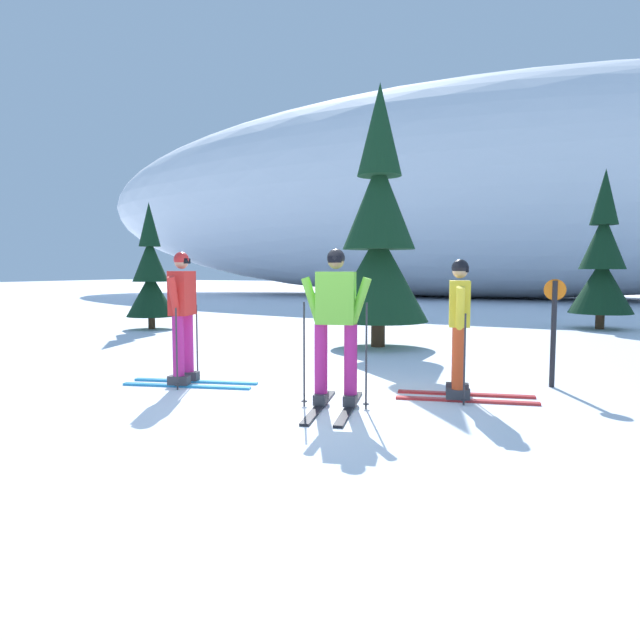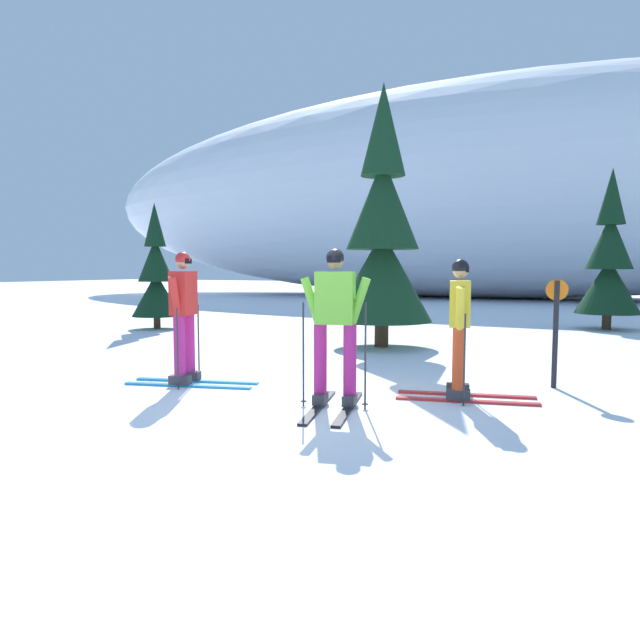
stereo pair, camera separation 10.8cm
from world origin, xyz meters
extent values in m
plane|color=white|center=(0.00, 0.00, 0.00)|extent=(120.00, 120.00, 0.00)
cube|color=black|center=(0.68, 0.31, 0.01)|extent=(0.49, 1.59, 0.03)
cube|color=black|center=(0.35, 0.23, 0.01)|extent=(0.49, 1.59, 0.03)
cube|color=#38383D|center=(0.66, 0.41, 0.09)|extent=(0.20, 0.31, 0.12)
cube|color=#38383D|center=(0.32, 0.33, 0.09)|extent=(0.20, 0.31, 0.12)
cylinder|color=#B7237A|center=(0.66, 0.41, 0.55)|extent=(0.15, 0.15, 0.80)
cylinder|color=#B7237A|center=(0.32, 0.33, 0.55)|extent=(0.15, 0.15, 0.80)
cube|color=#75C638|center=(0.49, 0.37, 1.25)|extent=(0.48, 0.34, 0.59)
cylinder|color=#75C638|center=(0.75, 0.43, 1.20)|extent=(0.29, 0.16, 0.58)
cylinder|color=#75C638|center=(0.23, 0.30, 1.20)|extent=(0.29, 0.16, 0.58)
sphere|color=#A37556|center=(0.49, 0.37, 1.67)|extent=(0.19, 0.19, 0.19)
sphere|color=black|center=(0.49, 0.37, 1.70)|extent=(0.21, 0.21, 0.21)
cube|color=black|center=(0.51, 0.29, 1.68)|extent=(0.15, 0.07, 0.07)
cylinder|color=#2D2D33|center=(0.85, 0.40, 0.60)|extent=(0.02, 0.02, 1.20)
cylinder|color=#2D2D33|center=(0.85, 0.40, 0.06)|extent=(0.07, 0.07, 0.01)
cylinder|color=#2D2D33|center=(0.16, 0.22, 0.60)|extent=(0.02, 0.02, 1.20)
cylinder|color=#2D2D33|center=(0.16, 0.22, 0.06)|extent=(0.07, 0.07, 0.01)
cube|color=red|center=(1.73, 1.60, 0.01)|extent=(1.65, 0.48, 0.03)
cube|color=red|center=(1.81, 1.24, 0.01)|extent=(1.65, 0.48, 0.03)
cube|color=#38383D|center=(1.63, 1.57, 0.09)|extent=(0.30, 0.20, 0.12)
cube|color=#38383D|center=(1.71, 1.22, 0.09)|extent=(0.30, 0.20, 0.12)
cylinder|color=#DB471E|center=(1.63, 1.57, 0.52)|extent=(0.15, 0.15, 0.74)
cylinder|color=#DB471E|center=(1.71, 1.22, 0.52)|extent=(0.15, 0.15, 0.74)
cube|color=yellow|center=(1.67, 1.40, 1.16)|extent=(0.34, 0.50, 0.55)
cylinder|color=yellow|center=(1.61, 1.67, 1.10)|extent=(0.16, 0.29, 0.58)
cylinder|color=yellow|center=(1.74, 1.13, 1.10)|extent=(0.16, 0.29, 0.58)
sphere|color=tan|center=(1.67, 1.40, 1.56)|extent=(0.19, 0.19, 0.19)
sphere|color=black|center=(1.67, 1.40, 1.59)|extent=(0.21, 0.21, 0.21)
cube|color=black|center=(1.75, 1.42, 1.57)|extent=(0.07, 0.15, 0.07)
cylinder|color=#2D2D33|center=(1.65, 1.77, 0.54)|extent=(0.02, 0.02, 1.07)
cylinder|color=#2D2D33|center=(1.65, 1.77, 0.06)|extent=(0.07, 0.07, 0.01)
cylinder|color=#2D2D33|center=(1.81, 1.05, 0.54)|extent=(0.02, 0.02, 1.07)
cylinder|color=#2D2D33|center=(1.81, 1.05, 0.06)|extent=(0.07, 0.07, 0.01)
cube|color=#2893CC|center=(-1.85, 0.84, 0.01)|extent=(1.75, 0.56, 0.03)
cube|color=#2893CC|center=(-1.76, 0.52, 0.01)|extent=(1.75, 0.56, 0.03)
cube|color=#38383D|center=(-1.94, 0.81, 0.09)|extent=(0.31, 0.21, 0.12)
cube|color=#38383D|center=(-1.86, 0.50, 0.09)|extent=(0.31, 0.21, 0.12)
cylinder|color=#B7237A|center=(-1.94, 0.81, 0.55)|extent=(0.15, 0.15, 0.80)
cylinder|color=#B7237A|center=(-1.86, 0.50, 0.55)|extent=(0.15, 0.15, 0.80)
cube|color=red|center=(-1.90, 0.66, 1.25)|extent=(0.34, 0.46, 0.59)
cylinder|color=red|center=(-1.97, 0.90, 1.20)|extent=(0.17, 0.29, 0.58)
cylinder|color=red|center=(-1.84, 0.41, 1.20)|extent=(0.17, 0.29, 0.58)
sphere|color=tan|center=(-1.90, 0.66, 1.67)|extent=(0.19, 0.19, 0.19)
sphere|color=red|center=(-1.90, 0.66, 1.70)|extent=(0.21, 0.21, 0.21)
cube|color=black|center=(-1.82, 0.68, 1.68)|extent=(0.07, 0.15, 0.07)
cylinder|color=#2D2D33|center=(-1.93, 1.01, 0.54)|extent=(0.02, 0.02, 1.08)
cylinder|color=#2D2D33|center=(-1.93, 1.01, 0.06)|extent=(0.07, 0.07, 0.01)
cylinder|color=#2D2D33|center=(-1.75, 0.34, 0.54)|extent=(0.02, 0.02, 1.08)
cylinder|color=#2D2D33|center=(-1.75, 0.34, 0.06)|extent=(0.07, 0.07, 0.01)
cylinder|color=#47301E|center=(-7.36, 6.25, 0.22)|extent=(0.18, 0.18, 0.45)
cone|color=black|center=(-7.36, 6.25, 0.90)|extent=(1.27, 1.27, 1.14)
cone|color=black|center=(-7.36, 6.25, 1.82)|extent=(0.92, 0.92, 1.14)
cone|color=black|center=(-7.36, 6.25, 2.73)|extent=(0.56, 0.56, 1.14)
cylinder|color=#47301E|center=(-0.78, 5.45, 0.35)|extent=(0.28, 0.28, 0.71)
cone|color=#14381E|center=(-0.78, 5.45, 1.43)|extent=(2.02, 2.02, 1.81)
cone|color=#14381E|center=(-0.78, 5.45, 2.87)|extent=(1.45, 1.45, 1.81)
cone|color=#14381E|center=(-0.78, 5.45, 4.32)|extent=(0.89, 0.89, 1.81)
cylinder|color=#47301E|center=(3.35, 11.21, 0.28)|extent=(0.22, 0.22, 0.56)
cone|color=black|center=(3.35, 11.21, 1.14)|extent=(1.60, 1.60, 1.44)
cone|color=black|center=(3.35, 11.21, 2.29)|extent=(1.15, 1.15, 1.44)
cone|color=black|center=(3.35, 11.21, 3.44)|extent=(0.71, 0.71, 1.44)
ellipsoid|color=white|center=(-2.70, 26.85, 5.68)|extent=(49.02, 16.39, 11.37)
cylinder|color=black|center=(2.68, 2.61, 0.71)|extent=(0.07, 0.07, 1.42)
cylinder|color=orange|center=(2.68, 2.61, 1.30)|extent=(0.28, 0.02, 0.28)
camera|label=1|loc=(3.11, -5.65, 1.58)|focal=32.56mm
camera|label=2|loc=(3.20, -5.60, 1.58)|focal=32.56mm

